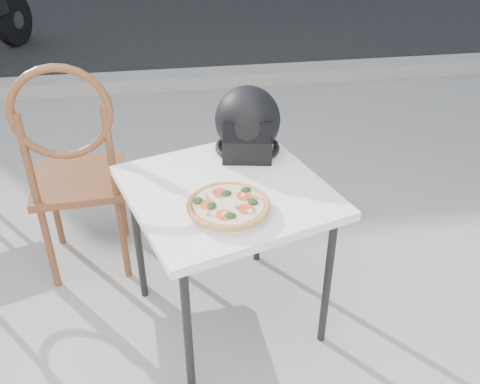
{
  "coord_description": "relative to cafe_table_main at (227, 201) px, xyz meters",
  "views": [
    {
      "loc": [
        0.38,
        -1.61,
        1.82
      ],
      "look_at": [
        0.63,
        0.02,
        0.75
      ],
      "focal_mm": 40.0,
      "sensor_mm": 36.0,
      "label": 1
    }
  ],
  "objects": [
    {
      "name": "cafe_table_main",
      "position": [
        0.0,
        0.0,
        0.0
      ],
      "size": [
        0.93,
        0.93,
        0.7
      ],
      "rotation": [
        0.0,
        0.0,
        0.31
      ],
      "color": "white",
      "rests_on": "ground"
    },
    {
      "name": "ground",
      "position": [
        -0.59,
        -0.14,
        -0.64
      ],
      "size": [
        80.0,
        80.0,
        0.0
      ],
      "primitive_type": "plane",
      "color": "gray",
      "rests_on": "ground"
    },
    {
      "name": "helmet",
      "position": [
        0.13,
        0.28,
        0.19
      ],
      "size": [
        0.33,
        0.34,
        0.29
      ],
      "rotation": [
        0.0,
        0.0,
        -0.18
      ],
      "color": "black",
      "rests_on": "cafe_table_main"
    },
    {
      "name": "cafe_chair_main",
      "position": [
        -0.64,
        0.43,
        -0.02
      ],
      "size": [
        0.45,
        0.45,
        1.12
      ],
      "rotation": [
        0.0,
        0.0,
        3.2
      ],
      "color": "brown",
      "rests_on": "ground"
    },
    {
      "name": "plate",
      "position": [
        -0.01,
        -0.17,
        0.07
      ],
      "size": [
        0.34,
        0.34,
        0.02
      ],
      "rotation": [
        0.0,
        0.0,
        0.21
      ],
      "color": "white",
      "rests_on": "cafe_table_main"
    },
    {
      "name": "curb",
      "position": [
        -0.59,
        2.86,
        -0.58
      ],
      "size": [
        30.0,
        0.25,
        0.12
      ],
      "primitive_type": "cube",
      "color": "gray",
      "rests_on": "ground"
    },
    {
      "name": "pizza",
      "position": [
        -0.01,
        -0.17,
        0.09
      ],
      "size": [
        0.39,
        0.39,
        0.04
      ],
      "rotation": [
        0.0,
        0.0,
        0.35
      ],
      "color": "#D38D4D",
      "rests_on": "plate"
    }
  ]
}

